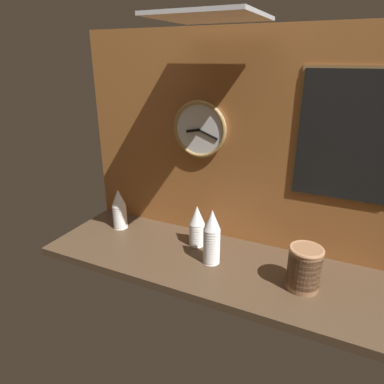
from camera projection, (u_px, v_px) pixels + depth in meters
The scene contains 9 objects.
ground_plane at pixel (206, 261), 1.68m from camera, with size 1.60×0.56×0.04m, color #4C3826.
wall_tiled_back at pixel (228, 141), 1.70m from camera, with size 1.60×0.03×1.05m.
cup_stack_center at pixel (197, 226), 1.75m from camera, with size 0.08×0.08×0.22m.
cup_stack_center_right at pixel (212, 237), 1.59m from camera, with size 0.08×0.08×0.27m.
cup_stack_far_left at pixel (119, 209), 1.93m from camera, with size 0.08×0.08×0.23m.
bowl_stack_far_right at pixel (304, 267), 1.42m from camera, with size 0.14×0.14×0.19m.
wall_clock at pixel (199, 130), 1.72m from camera, with size 0.29×0.03×0.29m.
menu_board at pixel (348, 137), 1.44m from camera, with size 0.43×0.01×0.57m.
ceiling_light_panel at pixel (209, 16), 1.29m from camera, with size 0.40×0.40×0.02m.
Camera 1 is at (0.56, -1.33, 0.91)m, focal length 32.00 mm.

